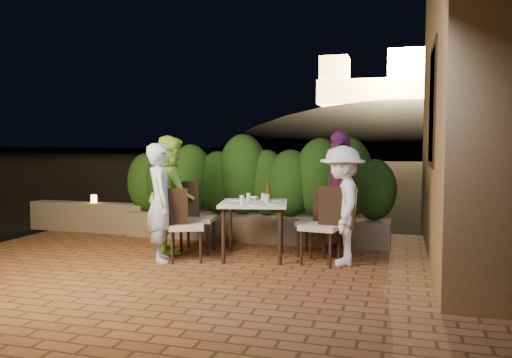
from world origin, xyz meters
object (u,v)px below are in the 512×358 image
at_px(dining_table, 254,230).
at_px(bowl, 252,198).
at_px(chair_left_front, 186,225).
at_px(chair_left_back, 198,217).
at_px(beer_bottle, 268,191).
at_px(diner_purple, 340,193).
at_px(diner_white, 342,205).
at_px(chair_right_front, 320,225).
at_px(chair_right_back, 315,221).
at_px(parapet_lamp, 94,199).
at_px(diner_blue, 161,203).
at_px(diner_green, 171,194).

xyz_separation_m(dining_table, bowl, (-0.11, 0.29, 0.39)).
distance_m(chair_left_front, chair_left_back, 0.51).
xyz_separation_m(beer_bottle, diner_purple, (0.90, 0.46, -0.04)).
distance_m(chair_left_back, diner_white, 2.04).
height_order(chair_left_front, diner_white, diner_white).
height_order(dining_table, chair_right_front, chair_right_front).
xyz_separation_m(dining_table, chair_right_front, (0.90, -0.08, 0.12)).
relative_size(bowl, chair_right_back, 0.17).
bearing_deg(dining_table, beer_bottle, 29.31).
bearing_deg(chair_right_back, chair_right_front, 115.32).
height_order(chair_right_back, parapet_lamp, chair_right_back).
xyz_separation_m(chair_right_front, diner_blue, (-2.00, -0.45, 0.27)).
height_order(beer_bottle, diner_green, diner_green).
distance_m(dining_table, bowl, 0.50).
height_order(diner_blue, diner_white, diner_blue).
distance_m(bowl, diner_blue, 1.28).
bearing_deg(chair_right_back, diner_purple, -144.26).
xyz_separation_m(chair_left_back, diner_white, (2.02, -0.15, 0.25)).
distance_m(chair_left_back, parapet_lamp, 2.62).
bearing_deg(chair_left_back, chair_right_back, 0.95).
xyz_separation_m(beer_bottle, diner_white, (1.00, -0.14, -0.14)).
height_order(chair_left_back, chair_right_front, chair_left_back).
height_order(chair_right_back, diner_purple, diner_purple).
bearing_deg(parapet_lamp, bowl, -15.46).
xyz_separation_m(chair_right_back, diner_green, (-1.97, -0.37, 0.35)).
height_order(bowl, chair_right_front, chair_right_front).
bearing_deg(chair_left_front, parapet_lamp, 124.07).
bearing_deg(chair_left_back, diner_white, -13.20).
distance_m(diner_blue, parapet_lamp, 2.74).
height_order(diner_blue, diner_purple, diner_purple).
height_order(chair_right_front, diner_white, diner_white).
bearing_deg(diner_white, parapet_lamp, -115.43).
distance_m(beer_bottle, chair_right_front, 0.85).
distance_m(diner_blue, diner_purple, 2.42).
xyz_separation_m(diner_white, parapet_lamp, (-4.42, 1.20, -0.18)).
distance_m(bowl, chair_left_back, 0.81).
relative_size(dining_table, chair_right_front, 0.88).
bearing_deg(chair_left_front, beer_bottle, 3.90).
height_order(chair_left_back, chair_right_back, chair_left_back).
distance_m(beer_bottle, diner_green, 1.38).
bearing_deg(chair_left_front, chair_right_back, 3.48).
height_order(dining_table, diner_white, diner_white).
bearing_deg(bowl, chair_right_front, -19.81).
distance_m(chair_right_front, diner_green, 2.14).
bearing_deg(diner_white, bowl, -114.88).
relative_size(chair_left_front, chair_right_front, 0.95).
bearing_deg(diner_purple, diner_blue, -88.48).
relative_size(chair_left_front, diner_white, 0.63).
bearing_deg(chair_right_front, beer_bottle, -4.23).
height_order(chair_left_back, parapet_lamp, chair_left_back).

